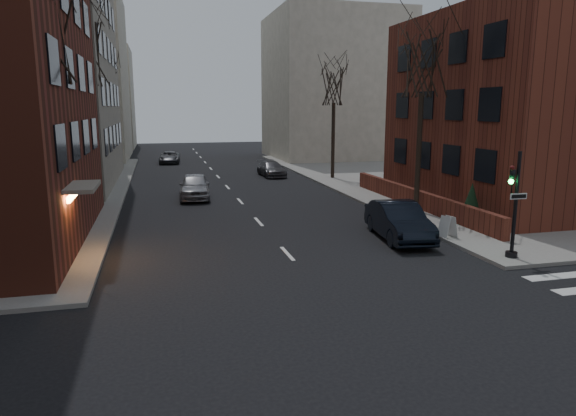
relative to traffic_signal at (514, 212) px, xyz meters
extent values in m
cube|color=gray|center=(21.06, 21.01, -1.83)|extent=(44.00, 44.00, 0.15)
cube|color=maroon|center=(8.56, 10.01, 3.59)|extent=(12.00, 14.00, 11.00)
cube|color=maroon|center=(1.36, 10.01, -1.26)|extent=(0.35, 16.00, 1.00)
cube|color=beige|center=(-22.94, 46.01, 7.09)|extent=(14.00, 16.00, 18.00)
cube|color=beige|center=(7.06, 41.01, 6.09)|extent=(14.00, 14.00, 16.00)
cube|color=beige|center=(-20.94, 63.01, 5.09)|extent=(10.00, 12.00, 14.00)
cylinder|color=black|center=(0.06, 0.01, 0.24)|extent=(0.14, 0.14, 4.00)
cylinder|color=black|center=(0.06, 0.01, -1.66)|extent=(0.44, 0.44, 0.20)
imported|color=black|center=(-0.19, 0.01, 1.09)|extent=(0.16, 0.20, 1.00)
sphere|color=#19FF4C|center=(-0.26, -0.04, 1.14)|extent=(0.18, 0.18, 0.18)
cube|color=white|center=(0.06, -0.11, 0.59)|extent=(0.70, 0.03, 0.22)
cylinder|color=#2D231C|center=(-16.74, 5.01, 1.57)|extent=(0.28, 0.28, 6.65)
cylinder|color=#2D231C|center=(-16.74, 17.01, 1.74)|extent=(0.28, 0.28, 7.00)
cylinder|color=#2D231C|center=(-16.74, 31.01, 1.39)|extent=(0.28, 0.28, 6.30)
cylinder|color=#2D231C|center=(0.86, 9.01, 1.39)|extent=(0.28, 0.28, 6.30)
cylinder|color=#2D231C|center=(0.86, 23.01, 1.22)|extent=(0.28, 0.28, 5.95)
cylinder|color=black|center=(-16.14, 13.01, 1.24)|extent=(0.12, 0.12, 6.00)
sphere|color=#FFA54C|center=(-16.14, 13.01, 4.34)|extent=(0.36, 0.36, 0.36)
cylinder|color=black|center=(-16.14, 33.01, 1.24)|extent=(0.12, 0.12, 6.00)
sphere|color=#FFA54C|center=(-16.14, 33.01, 4.34)|extent=(0.36, 0.36, 0.36)
imported|color=black|center=(-2.62, 4.08, -1.09)|extent=(2.28, 5.12, 1.63)
imported|color=#939297|center=(-10.58, 16.74, -1.11)|extent=(2.23, 4.79, 1.59)
imported|color=#424247|center=(-3.51, 26.14, -1.27)|extent=(1.99, 4.45, 1.27)
imported|color=#45464B|center=(-11.62, 38.91, -1.30)|extent=(2.31, 4.52, 1.22)
cube|color=silver|center=(-0.64, 3.33, -1.29)|extent=(0.54, 0.66, 0.94)
cone|color=black|center=(1.79, 5.30, -0.74)|extent=(1.48, 1.48, 2.03)
camera|label=1|loc=(-12.73, -16.06, 3.79)|focal=32.00mm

